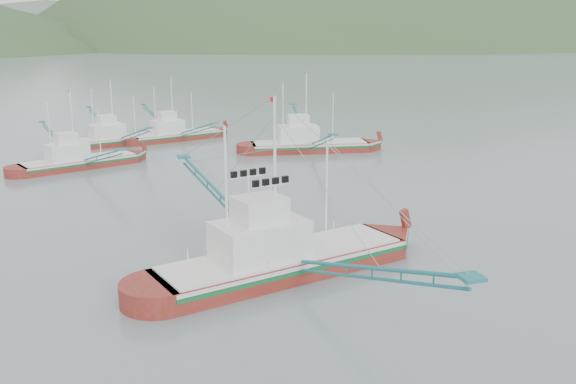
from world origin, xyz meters
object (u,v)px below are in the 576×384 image
object	(u,v)px
main_boat	(280,240)
bg_boat_extra	(116,132)
bg_boat_right	(308,138)
bg_boat_left	(78,151)
bg_boat_far	(175,127)

from	to	relation	value
main_boat	bg_boat_extra	bearing A→B (deg)	83.63
main_boat	bg_boat_extra	xyz separation A→B (m)	(-7.57, 48.25, -0.56)
main_boat	bg_boat_right	xyz separation A→B (m)	(14.56, 36.91, -0.60)
bg_boat_left	bg_boat_extra	world-z (taller)	same
bg_boat_left	bg_boat_far	xyz separation A→B (m)	(12.31, 14.07, -0.09)
bg_boat_far	bg_boat_right	distance (m)	19.26
main_boat	bg_boat_far	world-z (taller)	main_boat
main_boat	bg_boat_right	bearing A→B (deg)	53.19
bg_boat_left	bg_boat_right	bearing A→B (deg)	-18.68
bg_boat_far	main_boat	bearing A→B (deg)	-107.44
bg_boat_far	bg_boat_extra	bearing A→B (deg)	173.44
main_boat	bg_boat_right	distance (m)	39.68
bg_boat_far	bg_boat_extra	size ratio (longest dim) A/B	0.99
bg_boat_left	bg_boat_far	size ratio (longest dim) A/B	1.00
main_boat	bg_boat_left	size ratio (longest dim) A/B	1.35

